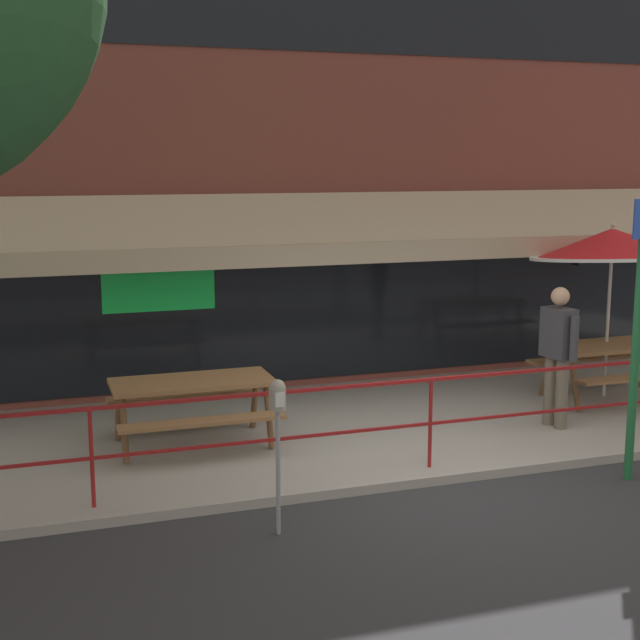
{
  "coord_description": "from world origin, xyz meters",
  "views": [
    {
      "loc": [
        -3.96,
        -7.84,
        3.3
      ],
      "look_at": [
        -0.78,
        1.6,
        1.5
      ],
      "focal_mm": 50.0,
      "sensor_mm": 36.0,
      "label": 1
    }
  ],
  "objects_px": {
    "parking_meter_near": "(278,410)",
    "street_sign_pole": "(639,296)",
    "picnic_table_left": "(192,393)",
    "pedestrian_walking": "(558,349)",
    "picnic_table_centre": "(613,355)",
    "patio_umbrella_centre": "(612,245)"
  },
  "relations": [
    {
      "from": "picnic_table_left",
      "to": "picnic_table_centre",
      "type": "xyz_separation_m",
      "value": [
        5.73,
        0.17,
        0.0
      ]
    },
    {
      "from": "pedestrian_walking",
      "to": "street_sign_pole",
      "type": "relative_size",
      "value": 0.45
    },
    {
      "from": "patio_umbrella_centre",
      "to": "parking_meter_near",
      "type": "bearing_deg",
      "value": -153.15
    },
    {
      "from": "picnic_table_left",
      "to": "parking_meter_near",
      "type": "bearing_deg",
      "value": -82.82
    },
    {
      "from": "picnic_table_centre",
      "to": "patio_umbrella_centre",
      "type": "height_order",
      "value": "patio_umbrella_centre"
    },
    {
      "from": "picnic_table_left",
      "to": "picnic_table_centre",
      "type": "height_order",
      "value": "same"
    },
    {
      "from": "picnic_table_left",
      "to": "street_sign_pole",
      "type": "distance_m",
      "value": 4.89
    },
    {
      "from": "parking_meter_near",
      "to": "picnic_table_centre",
      "type": "bearing_deg",
      "value": 25.6
    },
    {
      "from": "street_sign_pole",
      "to": "picnic_table_left",
      "type": "bearing_deg",
      "value": 151.38
    },
    {
      "from": "picnic_table_left",
      "to": "picnic_table_centre",
      "type": "relative_size",
      "value": 1.0
    },
    {
      "from": "picnic_table_left",
      "to": "parking_meter_near",
      "type": "distance_m",
      "value": 2.49
    },
    {
      "from": "street_sign_pole",
      "to": "picnic_table_centre",
      "type": "bearing_deg",
      "value": 57.14
    },
    {
      "from": "patio_umbrella_centre",
      "to": "pedestrian_walking",
      "type": "xyz_separation_m",
      "value": [
        -1.43,
        -0.99,
        -1.12
      ]
    },
    {
      "from": "patio_umbrella_centre",
      "to": "street_sign_pole",
      "type": "xyz_separation_m",
      "value": [
        -1.57,
        -2.58,
        -0.24
      ]
    },
    {
      "from": "pedestrian_walking",
      "to": "street_sign_pole",
      "type": "distance_m",
      "value": 1.83
    },
    {
      "from": "street_sign_pole",
      "to": "pedestrian_walking",
      "type": "bearing_deg",
      "value": 84.96
    },
    {
      "from": "parking_meter_near",
      "to": "street_sign_pole",
      "type": "bearing_deg",
      "value": 2.44
    },
    {
      "from": "picnic_table_left",
      "to": "pedestrian_walking",
      "type": "distance_m",
      "value": 4.36
    },
    {
      "from": "patio_umbrella_centre",
      "to": "parking_meter_near",
      "type": "height_order",
      "value": "patio_umbrella_centre"
    },
    {
      "from": "picnic_table_left",
      "to": "parking_meter_near",
      "type": "height_order",
      "value": "parking_meter_near"
    },
    {
      "from": "picnic_table_left",
      "to": "pedestrian_walking",
      "type": "xyz_separation_m",
      "value": [
        4.3,
        -0.68,
        0.35
      ]
    },
    {
      "from": "parking_meter_near",
      "to": "pedestrian_walking",
      "type": "bearing_deg",
      "value": 23.72
    }
  ]
}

